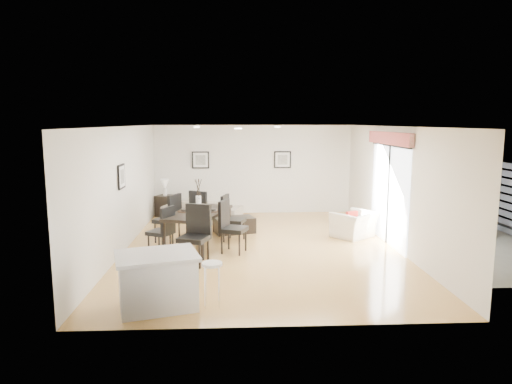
{
  "coord_description": "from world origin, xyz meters",
  "views": [
    {
      "loc": [
        -0.59,
        -9.91,
        2.8
      ],
      "look_at": [
        -0.09,
        0.4,
        1.2
      ],
      "focal_mm": 32.0,
      "sensor_mm": 36.0,
      "label": 1
    }
  ],
  "objects_px": {
    "dining_chair_head": "(196,231)",
    "bar_stool": "(212,269)",
    "side_table": "(166,206)",
    "dining_chair_enear": "(230,223)",
    "dining_chair_wnear": "(164,228)",
    "dining_chair_foot": "(201,210)",
    "kitchen_island": "(157,280)",
    "coffee_table": "(234,225)",
    "sofa": "(202,210)",
    "armchair": "(354,225)",
    "dining_chair_wfar": "(171,215)",
    "dining_chair_efar": "(230,215)",
    "dining_table": "(199,215)"
  },
  "relations": [
    {
      "from": "dining_chair_wnear",
      "to": "dining_chair_efar",
      "type": "distance_m",
      "value": 1.74
    },
    {
      "from": "dining_chair_head",
      "to": "sofa",
      "type": "bearing_deg",
      "value": 112.04
    },
    {
      "from": "dining_table",
      "to": "dining_chair_enear",
      "type": "distance_m",
      "value": 0.83
    },
    {
      "from": "dining_chair_foot",
      "to": "bar_stool",
      "type": "xyz_separation_m",
      "value": [
        0.5,
        -4.59,
        -0.03
      ]
    },
    {
      "from": "dining_chair_head",
      "to": "kitchen_island",
      "type": "bearing_deg",
      "value": -80.85
    },
    {
      "from": "dining_chair_enear",
      "to": "dining_chair_foot",
      "type": "relative_size",
      "value": 1.03
    },
    {
      "from": "sofa",
      "to": "coffee_table",
      "type": "distance_m",
      "value": 1.64
    },
    {
      "from": "sofa",
      "to": "dining_chair_foot",
      "type": "bearing_deg",
      "value": 109.71
    },
    {
      "from": "dining_table",
      "to": "coffee_table",
      "type": "relative_size",
      "value": 2.19
    },
    {
      "from": "dining_chair_efar",
      "to": "dining_table",
      "type": "bearing_deg",
      "value": 143.32
    },
    {
      "from": "armchair",
      "to": "dining_table",
      "type": "xyz_separation_m",
      "value": [
        -3.72,
        -0.7,
        0.42
      ]
    },
    {
      "from": "kitchen_island",
      "to": "bar_stool",
      "type": "relative_size",
      "value": 2.04
    },
    {
      "from": "kitchen_island",
      "to": "dining_chair_foot",
      "type": "bearing_deg",
      "value": 69.67
    },
    {
      "from": "dining_chair_enear",
      "to": "dining_chair_efar",
      "type": "xyz_separation_m",
      "value": [
        0.0,
        0.97,
        -0.02
      ]
    },
    {
      "from": "dining_table",
      "to": "side_table",
      "type": "bearing_deg",
      "value": 126.99
    },
    {
      "from": "dining_table",
      "to": "dining_chair_wnear",
      "type": "relative_size",
      "value": 2.09
    },
    {
      "from": "side_table",
      "to": "kitchen_island",
      "type": "bearing_deg",
      "value": -82.65
    },
    {
      "from": "armchair",
      "to": "coffee_table",
      "type": "relative_size",
      "value": 0.98
    },
    {
      "from": "sofa",
      "to": "dining_chair_wnear",
      "type": "relative_size",
      "value": 2.11
    },
    {
      "from": "sofa",
      "to": "dining_chair_head",
      "type": "bearing_deg",
      "value": 109.35
    },
    {
      "from": "dining_chair_efar",
      "to": "side_table",
      "type": "height_order",
      "value": "dining_chair_efar"
    },
    {
      "from": "dining_chair_wfar",
      "to": "coffee_table",
      "type": "relative_size",
      "value": 1.16
    },
    {
      "from": "bar_stool",
      "to": "dining_chair_wfar",
      "type": "bearing_deg",
      "value": 106.69
    },
    {
      "from": "armchair",
      "to": "dining_chair_efar",
      "type": "relative_size",
      "value": 0.88
    },
    {
      "from": "dining_chair_foot",
      "to": "dining_chair_head",
      "type": "bearing_deg",
      "value": 120.36
    },
    {
      "from": "side_table",
      "to": "kitchen_island",
      "type": "xyz_separation_m",
      "value": [
        0.88,
        -6.83,
        0.11
      ]
    },
    {
      "from": "armchair",
      "to": "dining_chair_enear",
      "type": "relative_size",
      "value": 0.85
    },
    {
      "from": "side_table",
      "to": "sofa",
      "type": "bearing_deg",
      "value": -34.31
    },
    {
      "from": "dining_chair_efar",
      "to": "dining_chair_foot",
      "type": "height_order",
      "value": "dining_chair_foot"
    },
    {
      "from": "side_table",
      "to": "dining_chair_wnear",
      "type": "bearing_deg",
      "value": -82.08
    },
    {
      "from": "dining_chair_foot",
      "to": "dining_chair_wfar",
      "type": "bearing_deg",
      "value": 78.48
    },
    {
      "from": "dining_chair_efar",
      "to": "bar_stool",
      "type": "xyz_separation_m",
      "value": [
        -0.24,
        -3.89,
        -0.02
      ]
    },
    {
      "from": "dining_chair_head",
      "to": "bar_stool",
      "type": "bearing_deg",
      "value": -59.13
    },
    {
      "from": "dining_chair_enear",
      "to": "kitchen_island",
      "type": "relative_size",
      "value": 0.81
    },
    {
      "from": "coffee_table",
      "to": "sofa",
      "type": "bearing_deg",
      "value": 106.21
    },
    {
      "from": "sofa",
      "to": "armchair",
      "type": "bearing_deg",
      "value": 169.99
    },
    {
      "from": "sofa",
      "to": "dining_chair_foot",
      "type": "relative_size",
      "value": 1.97
    },
    {
      "from": "dining_chair_head",
      "to": "coffee_table",
      "type": "height_order",
      "value": "dining_chair_head"
    },
    {
      "from": "armchair",
      "to": "kitchen_island",
      "type": "xyz_separation_m",
      "value": [
        -4.1,
        -4.07,
        0.11
      ]
    },
    {
      "from": "dining_chair_efar",
      "to": "coffee_table",
      "type": "relative_size",
      "value": 1.11
    },
    {
      "from": "coffee_table",
      "to": "bar_stool",
      "type": "xyz_separation_m",
      "value": [
        -0.34,
        -4.67,
        0.39
      ]
    },
    {
      "from": "dining_chair_wfar",
      "to": "dining_chair_enear",
      "type": "distance_m",
      "value": 1.65
    },
    {
      "from": "side_table",
      "to": "dining_chair_enear",
      "type": "bearing_deg",
      "value": -63.51
    },
    {
      "from": "sofa",
      "to": "side_table",
      "type": "relative_size",
      "value": 3.46
    },
    {
      "from": "dining_chair_foot",
      "to": "kitchen_island",
      "type": "distance_m",
      "value": 4.61
    },
    {
      "from": "dining_chair_wnear",
      "to": "coffee_table",
      "type": "relative_size",
      "value": 1.05
    },
    {
      "from": "dining_chair_wnear",
      "to": "dining_chair_wfar",
      "type": "distance_m",
      "value": 0.98
    },
    {
      "from": "dining_table",
      "to": "dining_chair_wfar",
      "type": "distance_m",
      "value": 0.83
    },
    {
      "from": "kitchen_island",
      "to": "dining_chair_efar",
      "type": "bearing_deg",
      "value": 58.43
    },
    {
      "from": "side_table",
      "to": "kitchen_island",
      "type": "relative_size",
      "value": 0.45
    }
  ]
}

